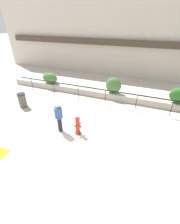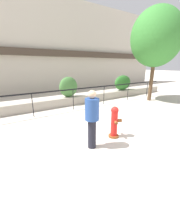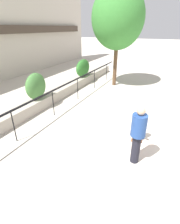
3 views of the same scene
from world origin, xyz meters
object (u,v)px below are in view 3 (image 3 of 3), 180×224
hedge_bush_2 (83,68)px  fire_hydrant (138,127)px  pedestrian (138,132)px  hedge_bush_1 (36,86)px  street_tree (118,18)px

hedge_bush_2 → fire_hydrant: hedge_bush_2 is taller
pedestrian → hedge_bush_1: bearing=71.1°
hedge_bush_2 → fire_hydrant: 7.14m
fire_hydrant → pedestrian: pedestrian is taller
fire_hydrant → pedestrian: bearing=-172.0°
hedge_bush_1 → hedge_bush_2: (4.59, 0.00, -0.04)m
fire_hydrant → pedestrian: (-1.01, -0.14, 0.44)m
pedestrian → street_tree: bearing=23.0°
hedge_bush_2 → street_tree: bearing=-73.5°
hedge_bush_1 → fire_hydrant: size_ratio=1.11×
hedge_bush_2 → fire_hydrant: bearing=-137.7°
fire_hydrant → street_tree: 7.33m
hedge_bush_1 → street_tree: 6.26m
hedge_bush_1 → hedge_bush_2: bearing=0.0°
fire_hydrant → hedge_bush_2: bearing=42.3°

